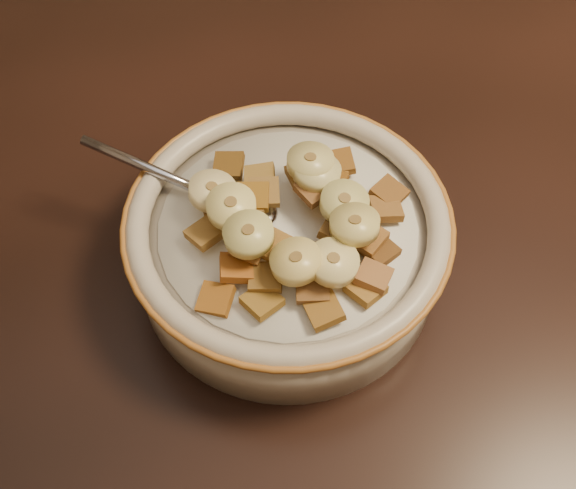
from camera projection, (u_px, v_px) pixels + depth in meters
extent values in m
cylinder|color=#B2A696|center=(288.00, 249.00, 0.49)|extent=(0.21, 0.21, 0.05)
cylinder|color=white|center=(288.00, 227.00, 0.47)|extent=(0.17, 0.17, 0.00)
ellipsoid|color=#9C9FB4|center=(242.00, 208.00, 0.48)|extent=(0.06, 0.06, 0.01)
cube|color=brown|center=(379.00, 250.00, 0.46)|extent=(0.03, 0.03, 0.01)
cube|color=olive|center=(303.00, 174.00, 0.48)|extent=(0.02, 0.02, 0.01)
cube|color=brown|center=(337.00, 232.00, 0.45)|extent=(0.03, 0.03, 0.01)
cube|color=brown|center=(229.00, 166.00, 0.49)|extent=(0.03, 0.03, 0.01)
cube|color=olive|center=(205.00, 233.00, 0.46)|extent=(0.03, 0.03, 0.01)
cube|color=#8E5A21|center=(271.00, 244.00, 0.44)|extent=(0.03, 0.03, 0.01)
cube|color=olive|center=(243.00, 214.00, 0.46)|extent=(0.03, 0.03, 0.01)
cube|color=olive|center=(366.00, 289.00, 0.44)|extent=(0.03, 0.03, 0.01)
cube|color=brown|center=(339.00, 163.00, 0.50)|extent=(0.02, 0.02, 0.01)
cube|color=#9B521C|center=(236.00, 268.00, 0.44)|extent=(0.02, 0.02, 0.01)
cube|color=brown|center=(324.00, 311.00, 0.43)|extent=(0.02, 0.02, 0.01)
cube|color=olive|center=(292.00, 263.00, 0.44)|extent=(0.03, 0.03, 0.01)
cube|color=#935F2E|center=(249.00, 246.00, 0.44)|extent=(0.03, 0.03, 0.01)
cube|color=brown|center=(389.00, 193.00, 0.48)|extent=(0.03, 0.03, 0.01)
cube|color=#935C32|center=(374.00, 276.00, 0.44)|extent=(0.03, 0.03, 0.01)
cube|color=#915A1B|center=(333.00, 185.00, 0.48)|extent=(0.03, 0.03, 0.01)
cube|color=olive|center=(262.00, 301.00, 0.43)|extent=(0.03, 0.03, 0.01)
cube|color=brown|center=(314.00, 190.00, 0.46)|extent=(0.03, 0.03, 0.01)
cube|color=brown|center=(253.00, 197.00, 0.46)|extent=(0.02, 0.03, 0.01)
cube|color=brown|center=(330.00, 184.00, 0.47)|extent=(0.03, 0.03, 0.01)
cube|color=brown|center=(312.00, 287.00, 0.44)|extent=(0.02, 0.02, 0.01)
cube|color=#9A6335|center=(386.00, 209.00, 0.47)|extent=(0.02, 0.02, 0.01)
cube|color=#99541B|center=(215.00, 299.00, 0.44)|extent=(0.03, 0.03, 0.01)
cube|color=brown|center=(344.00, 210.00, 0.46)|extent=(0.03, 0.03, 0.01)
cube|color=olive|center=(260.00, 177.00, 0.48)|extent=(0.02, 0.02, 0.01)
cube|color=brown|center=(218.00, 208.00, 0.47)|extent=(0.02, 0.02, 0.01)
cube|color=brown|center=(266.00, 278.00, 0.44)|extent=(0.03, 0.03, 0.01)
cube|color=olive|center=(318.00, 279.00, 0.44)|extent=(0.03, 0.03, 0.01)
cube|color=brown|center=(264.00, 192.00, 0.47)|extent=(0.02, 0.02, 0.01)
cube|color=#996125|center=(368.00, 238.00, 0.45)|extent=(0.03, 0.03, 0.01)
cylinder|color=beige|center=(344.00, 203.00, 0.45)|extent=(0.04, 0.04, 0.01)
cylinder|color=#DEC077|center=(296.00, 261.00, 0.43)|extent=(0.03, 0.03, 0.02)
cylinder|color=#E7DA74|center=(231.00, 207.00, 0.44)|extent=(0.04, 0.04, 0.01)
cylinder|color=beige|center=(317.00, 172.00, 0.47)|extent=(0.03, 0.03, 0.01)
cylinder|color=#FBE792|center=(333.00, 262.00, 0.43)|extent=(0.03, 0.03, 0.01)
cylinder|color=#CAC282|center=(249.00, 234.00, 0.43)|extent=(0.04, 0.04, 0.01)
cylinder|color=#FFEAA2|center=(212.00, 191.00, 0.47)|extent=(0.04, 0.04, 0.02)
cylinder|color=#ECE287|center=(310.00, 162.00, 0.47)|extent=(0.04, 0.04, 0.01)
cylinder|color=#CFBF6A|center=(355.00, 225.00, 0.44)|extent=(0.04, 0.04, 0.02)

